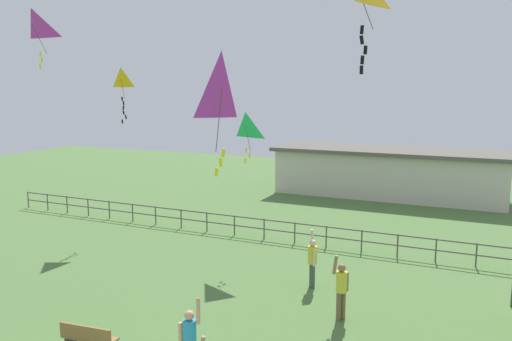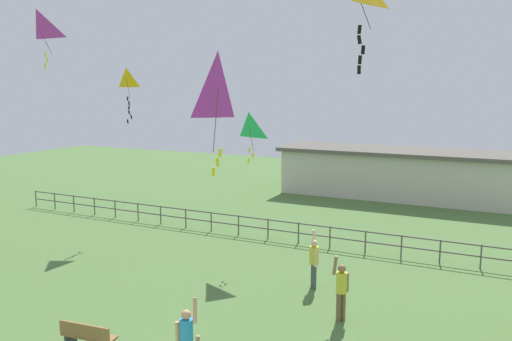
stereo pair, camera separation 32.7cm
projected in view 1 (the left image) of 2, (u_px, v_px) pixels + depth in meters
park_bench at (88, 338)px, 12.82m from camera, size 1.54×0.57×0.85m
person_0 at (341, 287)px, 14.72m from camera, size 0.44×0.47×2.03m
person_1 at (190, 339)px, 11.67m from camera, size 0.54×0.35×2.00m
person_4 at (312, 259)px, 17.15m from camera, size 0.34×0.51×2.01m
kite_0 at (32, 26)px, 18.40m from camera, size 1.16×0.97×2.10m
kite_1 at (245, 126)px, 19.98m from camera, size 1.22×0.71×2.06m
kite_3 at (121, 82)px, 23.76m from camera, size 0.91×0.91×2.61m
kite_5 at (222, 91)px, 10.84m from camera, size 0.97×0.97×2.73m
waterfront_railing at (324, 233)px, 21.70m from camera, size 36.03×0.06×0.95m
pavilion_building at (388, 172)px, 32.09m from camera, size 14.56×4.69×3.04m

